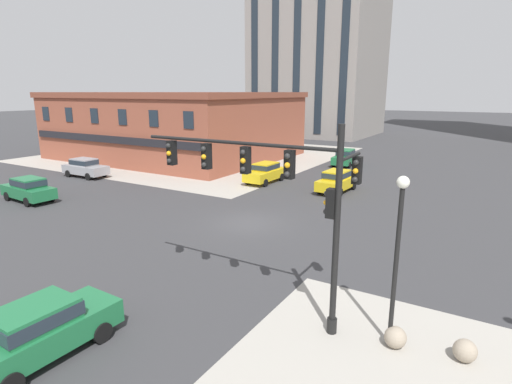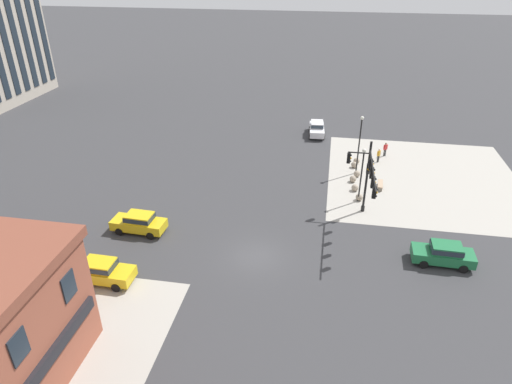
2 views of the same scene
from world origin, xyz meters
TOP-DOWN VIEW (x-y plane):
  - ground_plane at (0.00, 0.00)m, footprint 320.00×320.00m
  - sidewalk_corner_slab at (16.00, -14.50)m, footprint 20.00×19.00m
  - traffic_signal_main at (6.37, -8.03)m, footprint 7.60×2.09m
  - bollard_sphere_curb_a at (10.19, -7.93)m, footprint 0.66×0.66m
  - bollard_sphere_curb_b at (12.04, -7.58)m, footprint 0.66×0.66m
  - bollard_sphere_curb_c at (13.93, -7.43)m, footprint 0.66×0.66m
  - bollard_sphere_curb_d at (15.22, -7.85)m, footprint 0.66×0.66m
  - bollard_sphere_curb_e at (17.39, -7.63)m, footprint 0.66×0.66m
  - bollard_sphere_curb_f at (18.48, -7.88)m, footprint 0.66×0.66m
  - bench_near_signal at (13.12, -10.03)m, footprint 1.83×0.62m
  - pedestrian_near_bench at (21.12, -11.07)m, footprint 0.35×0.48m
  - pedestrian_at_curb at (19.25, -10.21)m, footprint 0.43×0.40m
  - street_lamp_corner_near at (10.00, -7.85)m, footprint 0.36×0.36m
  - street_lamp_mid_sidewalk at (16.05, -7.77)m, footprint 0.36×0.36m
  - car_main_southbound_near at (1.72, 10.07)m, footprint 2.06×4.49m
  - car_main_southbound_far at (26.46, -3.13)m, footprint 4.52×2.14m
  - car_cross_eastbound at (1.50, -13.70)m, footprint 1.98×4.45m
  - car_cross_westbound at (-4.67, 10.14)m, footprint 1.96×4.43m

SIDE VIEW (x-z plane):
  - ground_plane at x=0.00m, z-range 0.00..0.00m
  - sidewalk_corner_slab at x=16.00m, z-range -0.01..0.01m
  - bench_near_signal at x=13.12m, z-range 0.08..0.57m
  - bollard_sphere_curb_a at x=10.19m, z-range 0.00..0.66m
  - bollard_sphere_curb_b at x=12.04m, z-range 0.00..0.66m
  - bollard_sphere_curb_c at x=13.93m, z-range 0.00..0.66m
  - bollard_sphere_curb_d at x=15.22m, z-range 0.00..0.66m
  - bollard_sphere_curb_e at x=17.39m, z-range 0.00..0.66m
  - bollard_sphere_curb_f at x=18.48m, z-range 0.00..0.66m
  - pedestrian_at_curb at x=19.25m, z-range 0.11..1.69m
  - pedestrian_near_bench at x=21.12m, z-range 0.11..1.70m
  - car_main_southbound_near at x=1.72m, z-range 0.08..1.76m
  - car_main_southbound_far at x=26.46m, z-range 0.08..1.76m
  - car_cross_eastbound at x=1.50m, z-range 0.08..1.76m
  - car_cross_westbound at x=-4.67m, z-range 0.08..1.76m
  - street_lamp_corner_near at x=10.00m, z-range 0.68..5.94m
  - street_lamp_mid_sidewalk at x=16.05m, z-range 0.72..6.92m
  - traffic_signal_main at x=6.37m, z-range 1.14..7.77m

